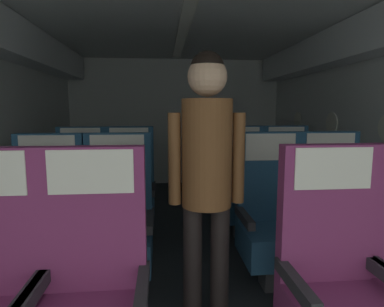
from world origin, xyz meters
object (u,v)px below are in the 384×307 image
seat_b_left_aisle (118,227)px  seat_b_left_window (48,230)px  seat_a_left_aisle (92,298)px  flight_attendant (207,165)px  seat_c_left_aisle (130,194)px  seat_c_right_aisle (287,190)px  seat_c_left_window (81,195)px  seat_a_right_window (336,287)px  seat_b_right_aisle (332,220)px  seat_c_right_window (242,191)px  seat_b_right_window (272,222)px

seat_b_left_aisle → seat_b_left_window: bearing=179.9°
seat_a_left_aisle → flight_attendant: size_ratio=0.70×
seat_c_left_aisle → seat_c_right_aisle: same height
seat_c_left_window → flight_attendant: flight_attendant is taller
seat_a_right_window → seat_a_left_aisle: bearing=179.0°
seat_b_left_window → seat_c_left_window: size_ratio=1.00×
seat_b_right_aisle → seat_c_right_window: (-0.47, 0.91, 0.00)m
seat_b_right_aisle → seat_b_right_window: same height
seat_b_left_window → flight_attendant: size_ratio=0.70×
seat_c_left_window → seat_c_right_window: 1.60m
seat_a_left_aisle → seat_b_right_window: bearing=37.6°
seat_b_left_window → flight_attendant: 1.26m
seat_b_right_window → seat_c_right_aisle: 1.02m
seat_a_left_aisle → seat_c_left_aisle: 1.76m
seat_b_left_window → seat_c_left_window: same height
seat_a_left_aisle → seat_b_left_aisle: size_ratio=1.00×
seat_c_right_window → seat_a_right_window: bearing=-90.1°
seat_c_right_window → seat_b_left_window: bearing=-150.4°
seat_b_right_window → seat_c_left_aisle: size_ratio=1.00×
seat_a_right_window → flight_attendant: flight_attendant is taller
seat_c_right_window → seat_a_left_aisle: bearing=-122.4°
seat_b_left_window → seat_c_right_aisle: size_ratio=1.00×
seat_a_left_aisle → seat_b_left_aisle: bearing=89.9°
seat_b_left_window → seat_c_right_window: bearing=29.6°
seat_b_right_window → flight_attendant: size_ratio=0.70×
seat_a_left_aisle → flight_attendant: flight_attendant is taller
seat_a_right_window → seat_b_right_aisle: same height
seat_a_right_window → seat_b_left_window: same height
seat_b_left_aisle → seat_b_right_aisle: (1.59, 0.01, 0.00)m
seat_b_right_aisle → seat_c_right_window: same height
seat_a_right_window → seat_b_right_aisle: 1.01m
seat_b_right_aisle → flight_attendant: bearing=-155.1°
seat_a_left_aisle → seat_b_left_window: same height
seat_c_right_window → flight_attendant: bearing=-112.1°
seat_b_left_aisle → flight_attendant: flight_attendant is taller
seat_c_left_aisle → flight_attendant: (0.57, -1.37, 0.52)m
seat_c_left_aisle → flight_attendant: bearing=-67.4°
seat_b_left_window → seat_c_right_window: (1.61, 0.91, 0.00)m
seat_c_left_window → seat_a_left_aisle: bearing=-75.0°
seat_c_left_window → seat_c_right_window: bearing=0.4°
seat_c_left_window → seat_c_right_window: size_ratio=1.00×
seat_c_right_window → seat_c_left_aisle: bearing=-179.3°
seat_b_right_window → seat_c_right_aisle: same height
seat_b_left_window → seat_b_left_aisle: (0.48, -0.00, 0.00)m
seat_b_left_aisle → seat_b_right_window: size_ratio=1.00×
seat_b_left_window → seat_b_left_aisle: bearing=-0.1°
seat_c_left_window → seat_c_right_aisle: bearing=0.0°
seat_b_left_window → seat_b_right_aisle: size_ratio=1.00×
seat_b_right_window → seat_b_right_aisle: bearing=0.4°
seat_b_left_window → seat_c_right_window: 1.85m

